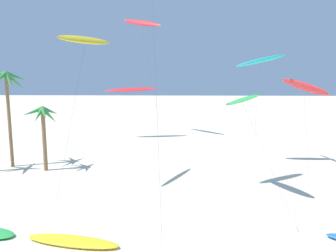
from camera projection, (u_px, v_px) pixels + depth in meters
The scene contains 9 objects.
palm_tree_2 at pixel (7, 88), 38.89m from camera, with size 4.54×4.99×11.11m.
palm_tree_3 at pixel (42, 119), 37.73m from camera, with size 3.91×3.99×7.30m.
flying_kite_0 at pixel (242, 100), 29.58m from camera, with size 4.33×10.04×9.64m.
flying_kite_1 at pixel (304, 86), 38.53m from camera, with size 3.43×10.79×10.60m.
flying_kite_3 at pixel (131, 90), 55.78m from camera, with size 8.82×3.57×8.61m.
flying_kite_4 at pixel (86, 40), 31.28m from camera, with size 4.08×6.98×14.39m.
flying_kite_5 at pixel (142, 23), 56.17m from camera, with size 7.35×9.25×20.15m.
flying_kite_7 at pixel (261, 61), 39.26m from camera, with size 5.70×8.55×13.26m.
grounded_kite_1 at pixel (73, 241), 22.30m from camera, with size 6.55×2.67×0.37m.
Camera 1 is at (3.70, -3.05, 11.18)m, focal length 36.65 mm.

